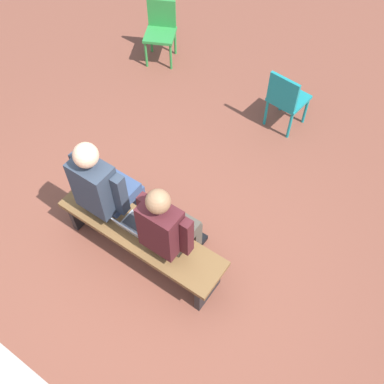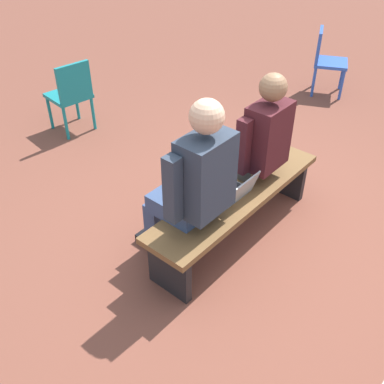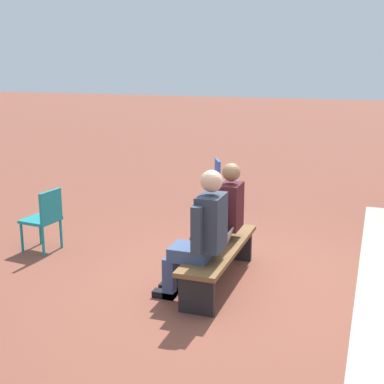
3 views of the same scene
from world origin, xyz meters
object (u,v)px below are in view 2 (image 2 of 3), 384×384
Objects in this scene: person_adult at (193,184)px; laptop at (234,191)px; person_student at (255,145)px; bench at (236,202)px; plastic_chair_near_bench_right at (326,58)px; plastic_chair_by_pillar at (71,93)px.

person_adult is 4.44× the size of laptop.
person_student is at bearing -167.76° from laptop.
bench is 5.62× the size of laptop.
plastic_chair_near_bench_right is 1.00× the size of plastic_chair_by_pillar.
bench is 2.51m from plastic_chair_by_pillar.
person_adult is at bearing -11.88° from laptop.
plastic_chair_by_pillar is (2.87, -1.64, 0.00)m from plastic_chair_near_bench_right.
person_adult reaches higher than plastic_chair_by_pillar.
person_student is 4.22× the size of laptop.
person_student reaches higher than plastic_chair_near_bench_right.
person_adult is 1.69× the size of plastic_chair_by_pillar.
laptop is (0.06, 0.01, 0.15)m from bench.
person_adult reaches higher than bench.
person_adult is at bearing -8.92° from bench.
person_student is at bearing 15.45° from plastic_chair_near_bench_right.
laptop is 2.53m from plastic_chair_by_pillar.
plastic_chair_near_bench_right reaches higher than laptop.
plastic_chair_by_pillar is (-0.33, -2.51, -0.02)m from laptop.
person_student is 2.44m from plastic_chair_by_pillar.
bench is 1.27× the size of person_adult.
plastic_chair_by_pillar reaches higher than bench.
person_student is (-0.31, -0.07, 0.37)m from bench.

